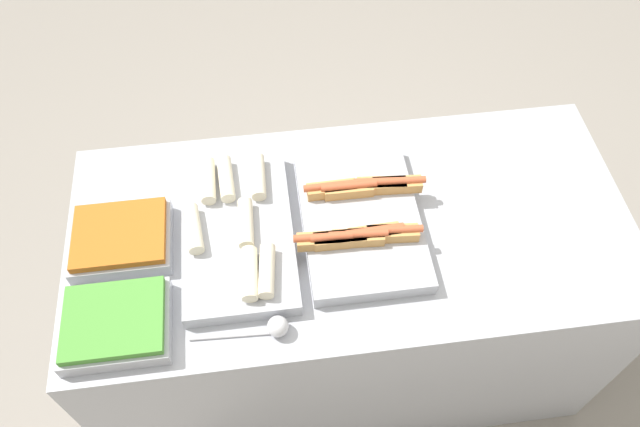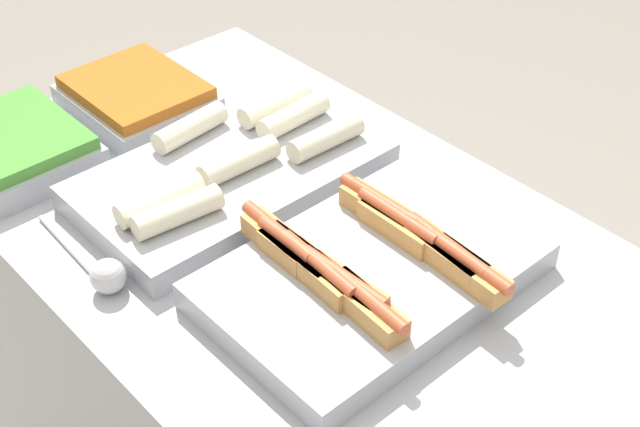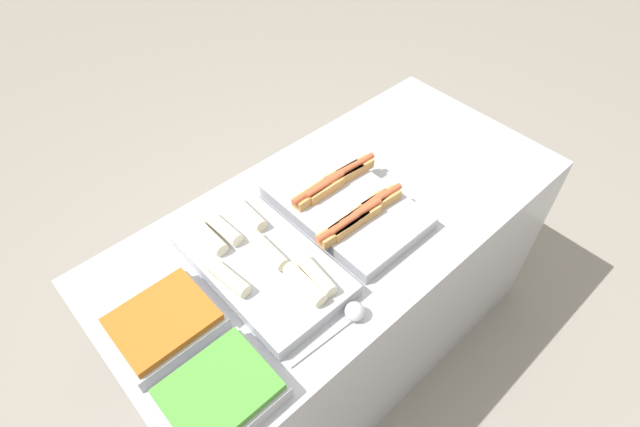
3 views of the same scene
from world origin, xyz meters
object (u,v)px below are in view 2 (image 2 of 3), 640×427
Objects in this scene: tray_hotdogs at (370,271)px; tray_side_front at (16,147)px; serving_spoon_near at (104,273)px; tray_wraps at (233,171)px; tray_side_back at (137,98)px.

tray_hotdogs reaches higher than tray_side_front.
tray_hotdogs reaches higher than serving_spoon_near.
tray_wraps reaches higher than serving_spoon_near.
tray_wraps is at bearing -1.81° from tray_side_back.
tray_wraps reaches higher than tray_side_back.
serving_spoon_near is at bearing -132.60° from tray_hotdogs.
tray_side_front is (-0.70, -0.25, -0.00)m from tray_hotdogs.
serving_spoon_near is (0.41, -0.33, -0.01)m from tray_side_back.
tray_wraps reaches higher than tray_side_front.
tray_side_back is (0.00, 0.27, 0.00)m from tray_side_front.
tray_wraps is 1.95× the size of tray_side_back.
tray_wraps is 0.43m from tray_side_front.
serving_spoon_near is at bearing -8.21° from tray_side_front.
tray_side_back is at bearing 141.36° from serving_spoon_near.
tray_side_back is (-0.70, 0.02, -0.00)m from tray_hotdogs.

